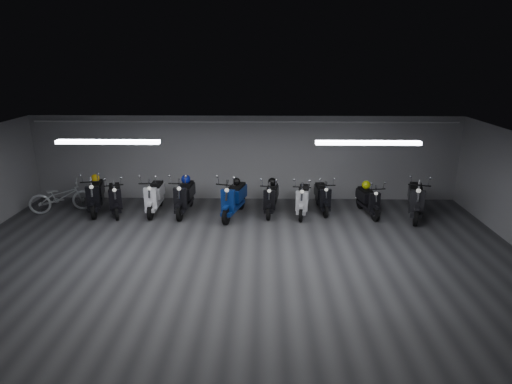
{
  "coord_description": "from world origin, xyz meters",
  "views": [
    {
      "loc": [
        0.61,
        -8.61,
        4.67
      ],
      "look_at": [
        0.4,
        2.5,
        1.05
      ],
      "focal_mm": 29.72,
      "sensor_mm": 36.0,
      "label": 1
    }
  ],
  "objects_px": {
    "scooter_9": "(416,194)",
    "scooter_3": "(184,191)",
    "scooter_1": "(115,193)",
    "scooter_6": "(303,194)",
    "scooter_8": "(369,196)",
    "helmet_3": "(186,179)",
    "scooter_0": "(95,190)",
    "scooter_4": "(234,193)",
    "bicycle": "(61,193)",
    "helmet_0": "(236,182)",
    "helmet_4": "(95,178)",
    "scooter_7": "(323,192)",
    "helmet_2": "(272,182)",
    "scooter_2": "(154,191)",
    "scooter_5": "(271,193)",
    "helmet_1": "(366,185)"
  },
  "relations": [
    {
      "from": "helmet_2",
      "to": "helmet_4",
      "type": "height_order",
      "value": "helmet_4"
    },
    {
      "from": "scooter_0",
      "to": "helmet_1",
      "type": "xyz_separation_m",
      "value": [
        8.3,
        0.12,
        0.17
      ]
    },
    {
      "from": "scooter_1",
      "to": "helmet_3",
      "type": "relative_size",
      "value": 6.33
    },
    {
      "from": "scooter_7",
      "to": "bicycle",
      "type": "xyz_separation_m",
      "value": [
        -8.08,
        -0.2,
        -0.03
      ]
    },
    {
      "from": "scooter_1",
      "to": "scooter_6",
      "type": "xyz_separation_m",
      "value": [
        5.72,
        0.01,
        -0.01
      ]
    },
    {
      "from": "scooter_0",
      "to": "scooter_8",
      "type": "height_order",
      "value": "scooter_0"
    },
    {
      "from": "scooter_7",
      "to": "helmet_2",
      "type": "bearing_deg",
      "value": 175.35
    },
    {
      "from": "scooter_4",
      "to": "helmet_2",
      "type": "bearing_deg",
      "value": 40.48
    },
    {
      "from": "scooter_4",
      "to": "scooter_9",
      "type": "distance_m",
      "value": 5.4
    },
    {
      "from": "helmet_2",
      "to": "helmet_4",
      "type": "bearing_deg",
      "value": 179.46
    },
    {
      "from": "helmet_0",
      "to": "helmet_3",
      "type": "bearing_deg",
      "value": 171.41
    },
    {
      "from": "scooter_4",
      "to": "helmet_1",
      "type": "bearing_deg",
      "value": 21.97
    },
    {
      "from": "helmet_4",
      "to": "scooter_0",
      "type": "bearing_deg",
      "value": -77.12
    },
    {
      "from": "scooter_0",
      "to": "helmet_3",
      "type": "height_order",
      "value": "scooter_0"
    },
    {
      "from": "scooter_9",
      "to": "scooter_3",
      "type": "bearing_deg",
      "value": -166.33
    },
    {
      "from": "scooter_3",
      "to": "scooter_6",
      "type": "distance_m",
      "value": 3.61
    },
    {
      "from": "helmet_0",
      "to": "helmet_2",
      "type": "distance_m",
      "value": 1.12
    },
    {
      "from": "scooter_2",
      "to": "bicycle",
      "type": "xyz_separation_m",
      "value": [
        -2.91,
        0.02,
        -0.1
      ]
    },
    {
      "from": "scooter_3",
      "to": "scooter_9",
      "type": "distance_m",
      "value": 6.93
    },
    {
      "from": "scooter_2",
      "to": "scooter_5",
      "type": "height_order",
      "value": "scooter_2"
    },
    {
      "from": "scooter_9",
      "to": "helmet_0",
      "type": "distance_m",
      "value": 5.34
    },
    {
      "from": "helmet_3",
      "to": "scooter_8",
      "type": "bearing_deg",
      "value": -2.75
    },
    {
      "from": "scooter_0",
      "to": "helmet_0",
      "type": "xyz_separation_m",
      "value": [
        4.36,
        -0.07,
        0.32
      ]
    },
    {
      "from": "scooter_7",
      "to": "helmet_4",
      "type": "height_order",
      "value": "scooter_7"
    },
    {
      "from": "scooter_8",
      "to": "helmet_2",
      "type": "height_order",
      "value": "scooter_8"
    },
    {
      "from": "scooter_1",
      "to": "scooter_4",
      "type": "relative_size",
      "value": 0.91
    },
    {
      "from": "scooter_4",
      "to": "bicycle",
      "type": "bearing_deg",
      "value": -167.91
    },
    {
      "from": "scooter_5",
      "to": "scooter_3",
      "type": "bearing_deg",
      "value": -170.67
    },
    {
      "from": "scooter_5",
      "to": "helmet_4",
      "type": "height_order",
      "value": "scooter_5"
    },
    {
      "from": "scooter_9",
      "to": "scooter_8",
      "type": "bearing_deg",
      "value": -173.8
    },
    {
      "from": "bicycle",
      "to": "helmet_0",
      "type": "xyz_separation_m",
      "value": [
        5.44,
        -0.06,
        0.43
      ]
    },
    {
      "from": "scooter_0",
      "to": "scooter_4",
      "type": "xyz_separation_m",
      "value": [
        4.28,
        -0.33,
        0.02
      ]
    },
    {
      "from": "scooter_0",
      "to": "scooter_4",
      "type": "distance_m",
      "value": 4.29
    },
    {
      "from": "scooter_2",
      "to": "scooter_9",
      "type": "relative_size",
      "value": 0.93
    },
    {
      "from": "scooter_6",
      "to": "scooter_5",
      "type": "bearing_deg",
      "value": -175.77
    },
    {
      "from": "scooter_8",
      "to": "scooter_9",
      "type": "height_order",
      "value": "scooter_9"
    },
    {
      "from": "scooter_8",
      "to": "helmet_0",
      "type": "height_order",
      "value": "scooter_8"
    },
    {
      "from": "scooter_7",
      "to": "scooter_2",
      "type": "bearing_deg",
      "value": 178.47
    },
    {
      "from": "scooter_6",
      "to": "helmet_3",
      "type": "bearing_deg",
      "value": -174.63
    },
    {
      "from": "helmet_4",
      "to": "scooter_3",
      "type": "bearing_deg",
      "value": -7.11
    },
    {
      "from": "scooter_9",
      "to": "helmet_2",
      "type": "xyz_separation_m",
      "value": [
        -4.25,
        0.52,
        0.19
      ]
    },
    {
      "from": "scooter_7",
      "to": "scooter_9",
      "type": "bearing_deg",
      "value": -14.53
    },
    {
      "from": "scooter_7",
      "to": "bicycle",
      "type": "distance_m",
      "value": 8.08
    },
    {
      "from": "helmet_0",
      "to": "helmet_4",
      "type": "xyz_separation_m",
      "value": [
        -4.41,
        0.33,
        -0.02
      ]
    },
    {
      "from": "scooter_7",
      "to": "helmet_3",
      "type": "distance_m",
      "value": 4.23
    },
    {
      "from": "scooter_8",
      "to": "helmet_3",
      "type": "relative_size",
      "value": 5.77
    },
    {
      "from": "scooter_3",
      "to": "bicycle",
      "type": "height_order",
      "value": "scooter_3"
    },
    {
      "from": "scooter_7",
      "to": "bicycle",
      "type": "height_order",
      "value": "scooter_7"
    },
    {
      "from": "scooter_2",
      "to": "scooter_4",
      "type": "height_order",
      "value": "scooter_4"
    },
    {
      "from": "scooter_5",
      "to": "helmet_1",
      "type": "distance_m",
      "value": 2.91
    }
  ]
}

